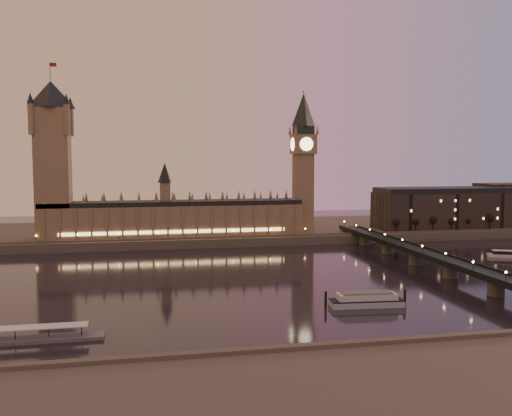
{
  "coord_description": "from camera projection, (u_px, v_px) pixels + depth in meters",
  "views": [
    {
      "loc": [
        -63.19,
        -280.62,
        61.59
      ],
      "look_at": [
        1.25,
        35.0,
        32.87
      ],
      "focal_mm": 40.0,
      "sensor_mm": 36.0,
      "label": 1
    }
  ],
  "objects": [
    {
      "name": "ground",
      "position": [
        267.0,
        278.0,
        291.92
      ],
      "size": [
        700.0,
        700.0,
        0.0
      ],
      "primitive_type": "plane",
      "color": "black",
      "rests_on": "ground"
    },
    {
      "name": "bare_tree_2",
      "position": [
        434.0,
        221.0,
        427.51
      ],
      "size": [
        5.38,
        5.38,
        10.94
      ],
      "color": "black",
      "rests_on": "ground"
    },
    {
      "name": "cruise_boat_b",
      "position": [
        508.0,
        254.0,
        351.54
      ],
      "size": [
        23.78,
        14.31,
        4.31
      ],
      "rotation": [
        0.0,
        0.0,
        -0.39
      ],
      "color": "silver",
      "rests_on": "ground"
    },
    {
      "name": "victoria_tower",
      "position": [
        53.0,
        151.0,
        380.25
      ],
      "size": [
        31.68,
        31.68,
        118.0
      ],
      "color": "brown",
      "rests_on": "ground"
    },
    {
      "name": "moored_barge",
      "position": [
        367.0,
        300.0,
        236.07
      ],
      "size": [
        34.94,
        10.86,
        6.42
      ],
      "rotation": [
        0.0,
        0.0,
        -0.08
      ],
      "color": "#97B2C0",
      "rests_on": "ground"
    },
    {
      "name": "far_embankment",
      "position": [
        259.0,
        230.0,
        458.66
      ],
      "size": [
        560.0,
        130.0,
        6.0
      ],
      "primitive_type": "cube",
      "color": "#423D35",
      "rests_on": "ground"
    },
    {
      "name": "bare_tree_3",
      "position": [
        452.0,
        220.0,
        430.48
      ],
      "size": [
        5.38,
        5.38,
        10.94
      ],
      "color": "black",
      "rests_on": "ground"
    },
    {
      "name": "bare_tree_4",
      "position": [
        470.0,
        220.0,
        433.45
      ],
      "size": [
        5.38,
        5.38,
        10.94
      ],
      "color": "black",
      "rests_on": "ground"
    },
    {
      "name": "pontoon_pier",
      "position": [
        35.0,
        337.0,
        191.16
      ],
      "size": [
        44.75,
        7.46,
        11.93
      ],
      "color": "#595B5E",
      "rests_on": "ground"
    },
    {
      "name": "big_ben",
      "position": [
        303.0,
        154.0,
        415.08
      ],
      "size": [
        17.68,
        17.68,
        104.0
      ],
      "color": "brown",
      "rests_on": "ground"
    },
    {
      "name": "city_block",
      "position": [
        469.0,
        207.0,
        456.57
      ],
      "size": [
        155.0,
        45.0,
        34.0
      ],
      "color": "black",
      "rests_on": "ground"
    },
    {
      "name": "bare_tree_0",
      "position": [
        397.0,
        222.0,
        421.57
      ],
      "size": [
        5.38,
        5.38,
        10.94
      ],
      "color": "black",
      "rests_on": "ground"
    },
    {
      "name": "bare_tree_1",
      "position": [
        416.0,
        221.0,
        424.54
      ],
      "size": [
        5.38,
        5.38,
        10.94
      ],
      "color": "black",
      "rests_on": "ground"
    },
    {
      "name": "westminster_bridge",
      "position": [
        431.0,
        261.0,
        309.69
      ],
      "size": [
        13.2,
        260.0,
        15.3
      ],
      "color": "black",
      "rests_on": "ground"
    },
    {
      "name": "palace_of_westminster",
      "position": [
        174.0,
        214.0,
        400.08
      ],
      "size": [
        180.0,
        26.62,
        52.0
      ],
      "color": "brown",
      "rests_on": "ground"
    },
    {
      "name": "bare_tree_5",
      "position": [
        487.0,
        219.0,
        436.42
      ],
      "size": [
        5.38,
        5.38,
        10.94
      ],
      "color": "black",
      "rests_on": "ground"
    }
  ]
}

